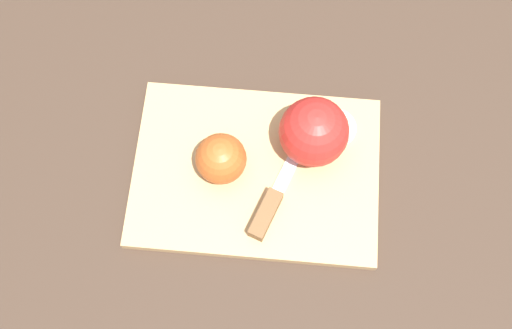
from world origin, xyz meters
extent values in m
plane|color=#38281E|center=(0.00, 0.00, 0.00)|extent=(4.00, 4.00, 0.00)
cube|color=tan|center=(0.00, 0.00, 0.01)|extent=(0.36, 0.28, 0.02)
sphere|color=#AD4C1E|center=(-0.04, -0.01, 0.05)|extent=(0.07, 0.07, 0.07)
cylinder|color=beige|center=(-0.04, -0.01, 0.05)|extent=(0.04, 0.05, 0.06)
sphere|color=red|center=(0.06, 0.05, 0.06)|extent=(0.09, 0.09, 0.09)
cylinder|color=beige|center=(0.07, 0.05, 0.06)|extent=(0.03, 0.08, 0.08)
cube|color=silver|center=(0.04, 0.02, 0.02)|extent=(0.03, 0.10, 0.00)
cube|color=brown|center=(0.03, -0.06, 0.03)|extent=(0.03, 0.07, 0.02)
cylinder|color=beige|center=(0.09, 0.08, 0.02)|extent=(0.06, 0.06, 0.01)
camera|label=1|loc=(0.07, -0.25, 0.75)|focal=42.00mm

